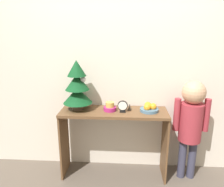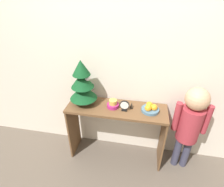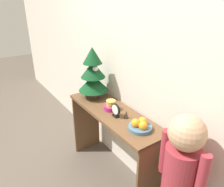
{
  "view_description": "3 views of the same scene",
  "coord_description": "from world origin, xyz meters",
  "px_view_note": "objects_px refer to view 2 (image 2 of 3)",
  "views": [
    {
      "loc": [
        0.12,
        -2.03,
        1.6
      ],
      "look_at": [
        -0.02,
        0.19,
        0.97
      ],
      "focal_mm": 35.0,
      "sensor_mm": 36.0,
      "label": 1
    },
    {
      "loc": [
        0.26,
        -1.43,
        1.95
      ],
      "look_at": [
        -0.05,
        0.15,
        0.98
      ],
      "focal_mm": 28.0,
      "sensor_mm": 36.0,
      "label": 2
    },
    {
      "loc": [
        1.5,
        -0.86,
        1.78
      ],
      "look_at": [
        0.03,
        0.15,
        0.98
      ],
      "focal_mm": 35.0,
      "sensor_mm": 36.0,
      "label": 3
    }
  ],
  "objects_px": {
    "figurine": "(132,105)",
    "mini_tree": "(82,84)",
    "fruit_bowl": "(150,108)",
    "singing_bowl": "(113,104)",
    "desk_clock": "(124,106)",
    "child_figure": "(191,121)"
  },
  "relations": [
    {
      "from": "fruit_bowl",
      "to": "desk_clock",
      "type": "xyz_separation_m",
      "value": [
        -0.28,
        -0.04,
        0.03
      ]
    },
    {
      "from": "desk_clock",
      "to": "figurine",
      "type": "xyz_separation_m",
      "value": [
        0.07,
        0.06,
        -0.03
      ]
    },
    {
      "from": "singing_bowl",
      "to": "fruit_bowl",
      "type": "bearing_deg",
      "value": 0.54
    },
    {
      "from": "fruit_bowl",
      "to": "child_figure",
      "type": "height_order",
      "value": "child_figure"
    },
    {
      "from": "desk_clock",
      "to": "child_figure",
      "type": "relative_size",
      "value": 0.11
    },
    {
      "from": "figurine",
      "to": "fruit_bowl",
      "type": "bearing_deg",
      "value": -4.74
    },
    {
      "from": "child_figure",
      "to": "fruit_bowl",
      "type": "bearing_deg",
      "value": 178.17
    },
    {
      "from": "mini_tree",
      "to": "child_figure",
      "type": "xyz_separation_m",
      "value": [
        1.21,
        -0.02,
        -0.33
      ]
    },
    {
      "from": "desk_clock",
      "to": "mini_tree",
      "type": "bearing_deg",
      "value": 174.02
    },
    {
      "from": "desk_clock",
      "to": "figurine",
      "type": "height_order",
      "value": "desk_clock"
    },
    {
      "from": "mini_tree",
      "to": "child_figure",
      "type": "distance_m",
      "value": 1.26
    },
    {
      "from": "mini_tree",
      "to": "figurine",
      "type": "height_order",
      "value": "mini_tree"
    },
    {
      "from": "singing_bowl",
      "to": "child_figure",
      "type": "height_order",
      "value": "child_figure"
    },
    {
      "from": "fruit_bowl",
      "to": "figurine",
      "type": "relative_size",
      "value": 2.6
    },
    {
      "from": "singing_bowl",
      "to": "child_figure",
      "type": "relative_size",
      "value": 0.12
    },
    {
      "from": "fruit_bowl",
      "to": "singing_bowl",
      "type": "relative_size",
      "value": 1.43
    },
    {
      "from": "desk_clock",
      "to": "figurine",
      "type": "relative_size",
      "value": 1.7
    },
    {
      "from": "mini_tree",
      "to": "fruit_bowl",
      "type": "bearing_deg",
      "value": -0.48
    },
    {
      "from": "figurine",
      "to": "mini_tree",
      "type": "bearing_deg",
      "value": -178.88
    },
    {
      "from": "figurine",
      "to": "child_figure",
      "type": "xyz_separation_m",
      "value": [
        0.65,
        -0.03,
        -0.1
      ]
    },
    {
      "from": "fruit_bowl",
      "to": "figurine",
      "type": "xyz_separation_m",
      "value": [
        -0.21,
        0.02,
        0.0
      ]
    },
    {
      "from": "mini_tree",
      "to": "singing_bowl",
      "type": "height_order",
      "value": "mini_tree"
    }
  ]
}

